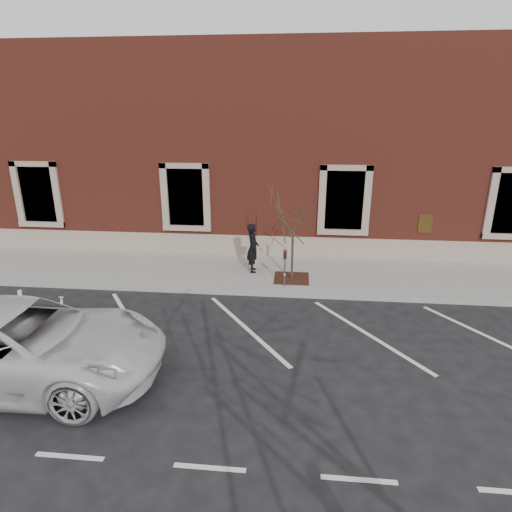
# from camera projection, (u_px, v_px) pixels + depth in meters

# --- Properties ---
(ground) EXTENTS (120.00, 120.00, 0.00)m
(ground) POSITION_uv_depth(u_px,v_px,m) (254.00, 295.00, 13.58)
(ground) COLOR #28282B
(ground) RESTS_ON ground
(sidewalk_near) EXTENTS (40.00, 3.50, 0.15)m
(sidewalk_near) POSITION_uv_depth(u_px,v_px,m) (259.00, 273.00, 15.20)
(sidewalk_near) COLOR #A7A29D
(sidewalk_near) RESTS_ON ground
(curb_near) EXTENTS (40.00, 0.12, 0.15)m
(curb_near) POSITION_uv_depth(u_px,v_px,m) (254.00, 293.00, 13.51)
(curb_near) COLOR #9E9E99
(curb_near) RESTS_ON ground
(parking_stripes) EXTENTS (28.00, 4.40, 0.01)m
(parking_stripes) POSITION_uv_depth(u_px,v_px,m) (246.00, 328.00, 11.50)
(parking_stripes) COLOR silver
(parking_stripes) RESTS_ON ground
(building_civic) EXTENTS (40.00, 8.62, 8.00)m
(building_civic) POSITION_uv_depth(u_px,v_px,m) (272.00, 147.00, 19.59)
(building_civic) COLOR maroon
(building_civic) RESTS_ON ground
(man) EXTENTS (0.52, 0.70, 1.73)m
(man) POSITION_uv_depth(u_px,v_px,m) (253.00, 248.00, 14.89)
(man) COLOR black
(man) RESTS_ON sidewalk_near
(parking_meter) EXTENTS (0.11, 0.09, 1.26)m
(parking_meter) POSITION_uv_depth(u_px,v_px,m) (285.00, 261.00, 13.55)
(parking_meter) COLOR #595B60
(parking_meter) RESTS_ON sidewalk_near
(tree_grate) EXTENTS (1.16, 1.16, 0.03)m
(tree_grate) POSITION_uv_depth(u_px,v_px,m) (292.00, 278.00, 14.48)
(tree_grate) COLOR #432115
(tree_grate) RESTS_ON sidewalk_near
(sapling) EXTENTS (1.94, 1.94, 3.24)m
(sapling) POSITION_uv_depth(u_px,v_px,m) (293.00, 213.00, 13.76)
(sapling) COLOR #3E3426
(sapling) RESTS_ON sidewalk_near
(white_truck) EXTENTS (6.30, 3.10, 1.72)m
(white_truck) POSITION_uv_depth(u_px,v_px,m) (17.00, 344.00, 9.03)
(white_truck) COLOR silver
(white_truck) RESTS_ON ground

